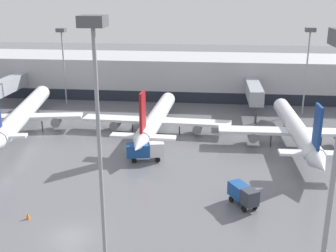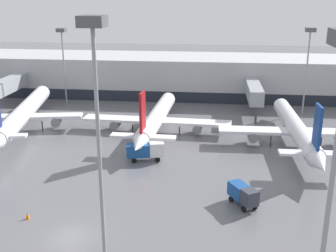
{
  "view_description": "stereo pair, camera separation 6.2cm",
  "coord_description": "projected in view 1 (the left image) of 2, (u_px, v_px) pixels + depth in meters",
  "views": [
    {
      "loc": [
        13.61,
        -35.33,
        23.41
      ],
      "look_at": [
        6.81,
        27.74,
        3.0
      ],
      "focal_mm": 45.0,
      "sensor_mm": 36.0,
      "label": 1
    },
    {
      "loc": [
        13.67,
        -35.32,
        23.41
      ],
      "look_at": [
        6.81,
        27.74,
        3.0
      ],
      "focal_mm": 45.0,
      "sensor_mm": 36.0,
      "label": 2
    }
  ],
  "objects": [
    {
      "name": "apron_light_mast_2",
      "position": [
        96.0,
        87.0,
        30.13
      ],
      "size": [
        1.8,
        1.8,
        21.83
      ],
      "color": "gray",
      "rests_on": "ground_plane"
    },
    {
      "name": "parked_jet_1",
      "position": [
        296.0,
        129.0,
        65.7
      ],
      "size": [
        24.16,
        33.48,
        9.68
      ],
      "rotation": [
        0.0,
        0.0,
        1.6
      ],
      "color": "silver",
      "rests_on": "ground_plane"
    },
    {
      "name": "ground_plane",
      "position": [
        71.0,
        237.0,
        41.99
      ],
      "size": [
        320.0,
        320.0,
        0.0
      ],
      "primitive_type": "plane",
      "color": "slate"
    },
    {
      "name": "parked_jet_2",
      "position": [
        23.0,
        113.0,
        73.55
      ],
      "size": [
        20.4,
        37.68,
        10.09
      ],
      "rotation": [
        0.0,
        0.0,
        1.75
      ],
      "color": "silver",
      "rests_on": "ground_plane"
    },
    {
      "name": "service_truck_1",
      "position": [
        243.0,
        194.0,
        47.72
      ],
      "size": [
        3.49,
        4.36,
        2.46
      ],
      "rotation": [
        0.0,
        0.0,
        5.25
      ],
      "color": "#19478C",
      "rests_on": "ground_plane"
    },
    {
      "name": "apron_light_mast_4",
      "position": [
        309.0,
        46.0,
        80.18
      ],
      "size": [
        1.8,
        1.8,
        16.83
      ],
      "color": "gray",
      "rests_on": "ground_plane"
    },
    {
      "name": "service_truck_0",
      "position": [
        145.0,
        150.0,
        60.45
      ],
      "size": [
        5.65,
        2.87,
        2.71
      ],
      "rotation": [
        0.0,
        0.0,
        0.21
      ],
      "color": "#19478C",
      "rests_on": "ground_plane"
    },
    {
      "name": "traffic_cone_0",
      "position": [
        28.0,
        216.0,
        45.19
      ],
      "size": [
        0.45,
        0.45,
        0.75
      ],
      "color": "orange",
      "rests_on": "ground_plane"
    },
    {
      "name": "terminal_building",
      "position": [
        155.0,
        75.0,
        99.16
      ],
      "size": [
        160.0,
        31.18,
        9.0
      ],
      "color": "#B2B2B7",
      "rests_on": "ground_plane"
    },
    {
      "name": "apron_light_mast_3",
      "position": [
        62.0,
        44.0,
        88.01
      ],
      "size": [
        1.8,
        1.8,
        16.06
      ],
      "color": "gray",
      "rests_on": "ground_plane"
    },
    {
      "name": "parked_jet_4",
      "position": [
        156.0,
        118.0,
        72.25
      ],
      "size": [
        25.82,
        32.12,
        9.61
      ],
      "rotation": [
        0.0,
        0.0,
        1.52
      ],
      "color": "white",
      "rests_on": "ground_plane"
    }
  ]
}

